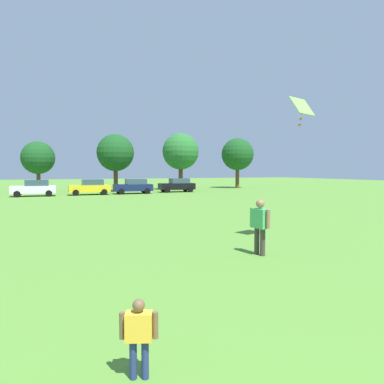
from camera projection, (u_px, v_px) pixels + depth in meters
ground_plane at (57, 204)px, 28.28m from camera, size 160.00×160.00×0.00m
child_kite_flyer at (139, 332)px, 4.55m from camera, size 0.47×0.30×1.05m
adult_bystander at (260, 222)px, 11.20m from camera, size 0.43×0.83×1.77m
kite at (302, 108)px, 12.87m from camera, size 1.12×0.78×1.06m
parked_car_white_0 at (34, 188)px, 36.28m from camera, size 4.30×2.02×1.68m
parked_car_yellow_1 at (90, 187)px, 38.46m from camera, size 4.30×2.02×1.68m
parked_car_navy_2 at (134, 186)px, 40.35m from camera, size 4.30×2.02×1.68m
parked_car_black_3 at (177, 185)px, 43.45m from camera, size 4.30×2.02×1.68m
tree_left at (38, 158)px, 42.84m from camera, size 3.95×3.95×6.16m
tree_center at (115, 153)px, 43.73m from camera, size 4.57×4.57×7.13m
tree_right at (181, 152)px, 47.89m from camera, size 4.93×4.93×7.68m
tree_far_right at (238, 154)px, 52.88m from camera, size 4.78×4.78×7.44m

